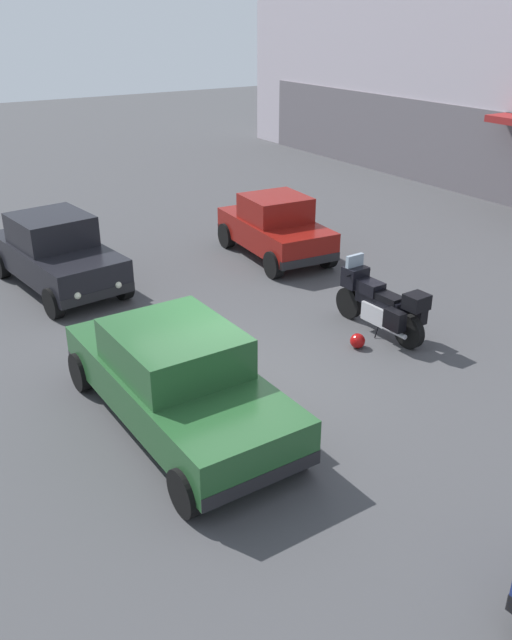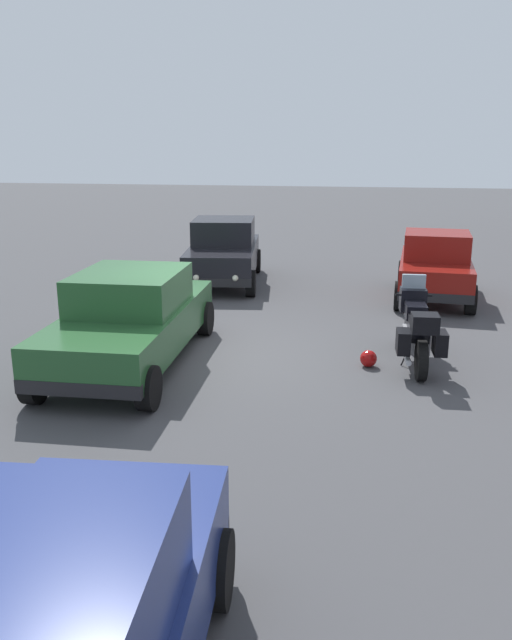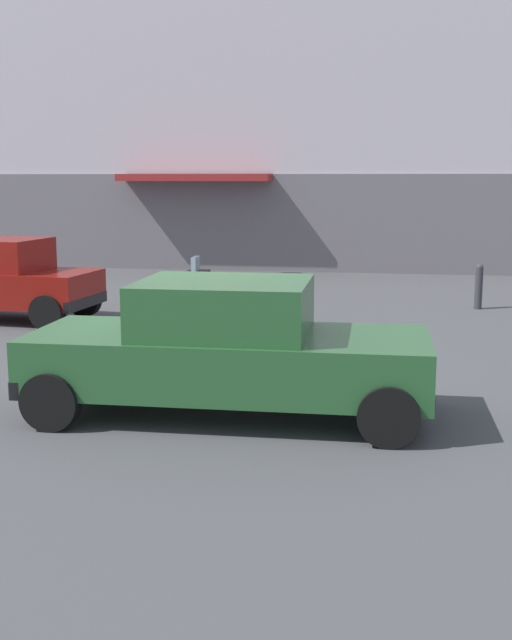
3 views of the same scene
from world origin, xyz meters
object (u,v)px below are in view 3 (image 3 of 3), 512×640
at_px(motorcycle, 240,300).
at_px(car_sedan_far, 227,348).
at_px(helmet, 248,337).
at_px(car_compact_side, 6,280).
at_px(bollard_curbside, 479,285).

xyz_separation_m(motorcycle, car_sedan_far, (0.73, -4.65, 0.16)).
bearing_deg(car_sedan_far, helmet, -84.22).
bearing_deg(car_sedan_far, car_compact_side, -45.88).
height_order(motorcycle, car_sedan_far, car_sedan_far).
distance_m(car_sedan_far, car_compact_side, 7.66).
relative_size(motorcycle, bollard_curbside, 2.40).
bearing_deg(bollard_curbside, car_compact_side, -162.39).
relative_size(motorcycle, car_compact_side, 0.63).
distance_m(helmet, car_compact_side, 5.23).
distance_m(motorcycle, car_sedan_far, 4.71).
relative_size(helmet, car_compact_side, 0.08).
distance_m(motorcycle, helmet, 0.94).
bearing_deg(helmet, car_sedan_far, -83.37).
relative_size(helmet, car_sedan_far, 0.06).
relative_size(car_sedan_far, bollard_curbside, 4.88).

